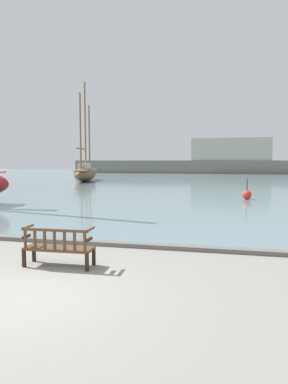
# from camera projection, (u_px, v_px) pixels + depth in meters

# --- Properties ---
(ground_plane) EXTENTS (160.00, 160.00, 0.00)m
(ground_plane) POSITION_uv_depth(u_px,v_px,m) (30.00, 296.00, 6.18)
(ground_plane) COLOR gray
(harbor_water) EXTENTS (100.00, 80.00, 0.08)m
(harbor_water) POSITION_uv_depth(u_px,v_px,m) (198.00, 178.00, 48.90)
(harbor_water) COLOR slate
(harbor_water) RESTS_ON ground
(quay_edge_kerb) EXTENTS (40.00, 0.30, 0.12)m
(quay_edge_kerb) POSITION_uv_depth(u_px,v_px,m) (102.00, 243.00, 9.91)
(quay_edge_kerb) COLOR #5B5954
(quay_edge_kerb) RESTS_ON ground
(park_bench) EXTENTS (1.61, 0.56, 0.92)m
(park_bench) POSITION_uv_depth(u_px,v_px,m) (58.00, 247.00, 7.88)
(park_bench) COLOR black
(park_bench) RESTS_ON ground
(sailboat_nearest_port) EXTENTS (3.38, 8.55, 11.33)m
(sailboat_nearest_port) POSITION_uv_depth(u_px,v_px,m) (85.00, 172.00, 39.84)
(sailboat_nearest_port) COLOR brown
(sailboat_nearest_port) RESTS_ON harbor_water
(channel_buoy) EXTENTS (0.56, 0.56, 1.26)m
(channel_buoy) POSITION_uv_depth(u_px,v_px,m) (247.00, 195.00, 21.01)
(channel_buoy) COLOR red
(channel_buoy) RESTS_ON harbor_water
(far_breakwater) EXTENTS (50.33, 2.40, 6.57)m
(far_breakwater) POSITION_uv_depth(u_px,v_px,m) (211.00, 162.00, 63.35)
(far_breakwater) COLOR slate
(far_breakwater) RESTS_ON ground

